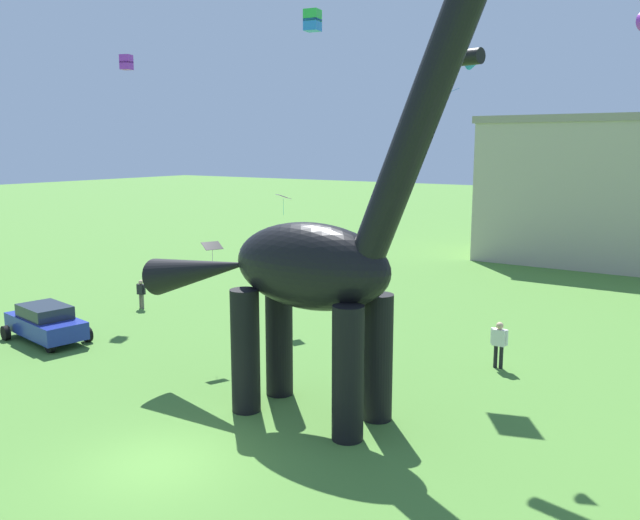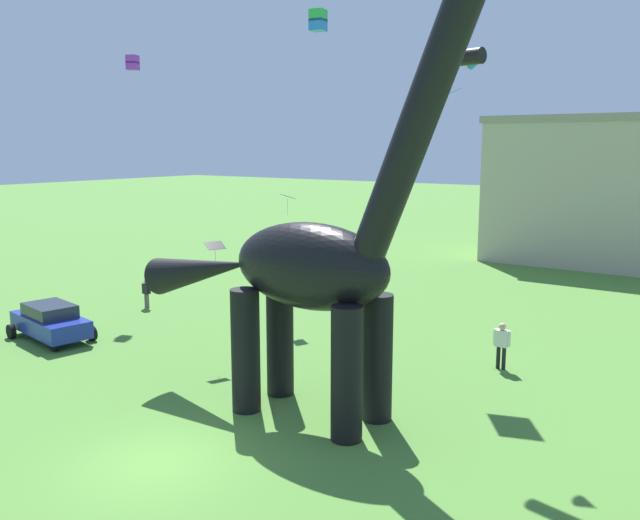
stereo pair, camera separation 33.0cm
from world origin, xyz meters
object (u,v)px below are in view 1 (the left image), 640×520
Objects in this scene: kite_far_left at (461,59)px; kite_near_high at (312,20)px; kite_mid_right at (126,62)px; kite_near_low at (212,246)px; person_strolling_adult at (141,291)px; kite_trailing at (283,197)px; parked_sedan_left at (46,322)px; dinosaur_sculpture at (309,266)px; kite_mid_left at (440,96)px; person_far_spectator at (499,340)px.

kite_near_high is (-12.93, 10.67, 3.97)m from kite_far_left.
kite_near_low is at bearing -26.99° from kite_mid_right.
person_strolling_adult is 0.81× the size of kite_far_left.
kite_mid_right is (-9.86, -0.48, 6.65)m from kite_trailing.
parked_sedan_left is 6.22m from person_strolling_adult.
dinosaur_sculpture is at bearing -38.63° from person_strolling_adult.
kite_mid_left is 13.70m from kite_near_high.
person_far_spectator is at bearing -11.86° from person_strolling_adult.
kite_near_high is (-10.11, 14.90, 10.14)m from dinosaur_sculpture.
dinosaur_sculpture is 7.99m from kite_far_left.
person_far_spectator is 1.58× the size of kite_near_high.
person_far_spectator is 1.20× the size of person_strolling_adult.
parked_sedan_left is at bearing -65.21° from kite_mid_right.
dinosaur_sculpture is 20.90m from kite_mid_right.
parked_sedan_left is 19.73m from kite_far_left.
person_far_spectator is 23.79m from kite_mid_right.
kite_near_high is at bearing 151.48° from person_far_spectator.
person_far_spectator is at bearing -28.89° from kite_near_high.
person_far_spectator is at bearing 80.14° from kite_far_left.
kite_far_left is at bearing -57.88° from kite_mid_left.
dinosaur_sculpture is at bearing 9.07° from parked_sedan_left.
kite_near_low is at bearing -171.13° from kite_far_left.
kite_mid_right is at bearing 124.60° from parked_sedan_left.
person_strolling_adult is at bearing -160.35° from kite_trailing.
kite_trailing is at bearing 4.16° from person_strolling_adult.
kite_near_low is (-9.29, -1.45, -6.47)m from kite_far_left.
kite_mid_left reaches higher than person_far_spectator.
dinosaur_sculpture reaches higher than kite_trailing.
dinosaur_sculpture is at bearing -123.72° from kite_far_left.
kite_far_left is (2.82, 4.23, 6.17)m from dinosaur_sculpture.
kite_mid_left is (-2.80, 0.34, 8.92)m from person_far_spectator.
parked_sedan_left is 2.43× the size of kite_far_left.
kite_mid_right reaches higher than kite_far_left.
kite_mid_right reaches higher than kite_near_low.
kite_mid_left reaches higher than kite_trailing.
kite_near_low is at bearing -79.39° from kite_trailing.
kite_far_left is at bearing -22.24° from person_strolling_adult.
kite_far_left is at bearing 8.87° from kite_near_low.
person_strolling_adult is at bearing 156.91° from kite_near_low.
kite_near_high reaches higher than kite_far_left.
parked_sedan_left is at bearing -151.90° from kite_mid_left.
kite_trailing reaches higher than parked_sedan_left.
kite_mid_left reaches higher than parked_sedan_left.
kite_trailing is at bearing 173.13° from person_far_spectator.
person_far_spectator reaches higher than person_strolling_adult.
kite_near_low is (8.28, -3.53, 3.46)m from person_strolling_adult.
person_far_spectator is at bearing 55.74° from dinosaur_sculpture.
person_far_spectator is (17.07, 7.28, 0.26)m from parked_sedan_left.
kite_mid_right is 10.11m from kite_near_high.
kite_mid_right is (-2.72, 2.07, 11.57)m from person_strolling_adult.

